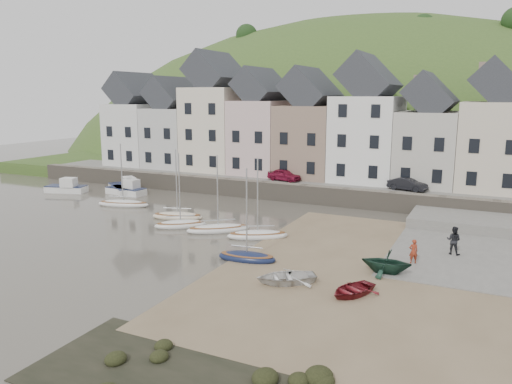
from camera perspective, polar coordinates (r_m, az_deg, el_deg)
The scene contains 25 objects.
ground at distance 35.46m, azimuth -4.24°, elevation -6.44°, with size 160.00×160.00×0.00m, color #4C463C.
quay_land at distance 64.33m, azimuth 10.12°, elevation 2.02°, with size 90.00×30.00×1.50m, color #3B5722.
quay_street at distance 53.35m, azimuth 6.78°, elevation 1.15°, with size 70.00×7.00×0.10m, color slate.
seawall at distance 50.22m, azimuth 5.46°, elevation -0.19°, with size 70.00×1.20×1.80m, color slate.
beach at distance 31.68m, azimuth 13.49°, elevation -8.83°, with size 18.00×26.00×0.06m, color brown.
slipway at distance 38.77m, azimuth 21.88°, elevation -5.60°, with size 8.00×18.00×0.12m, color slate.
hillside at distance 96.27m, azimuth 11.43°, elevation -6.50°, with size 134.40×84.00×84.00m.
townhouse_terrace at distance 55.49m, azimuth 9.84°, elevation 7.45°, with size 61.05×8.00×13.93m.
sailboat_0 at distance 50.15m, azimuth -14.95°, elevation -1.28°, with size 5.43×2.82×6.32m.
sailboat_1 at distance 41.20m, azimuth -8.64°, elevation -3.67°, with size 4.24×3.77×6.32m.
sailboat_2 at distance 44.04m, azimuth -8.97°, elevation -2.72°, with size 4.79×2.75×6.32m.
sailboat_3 at distance 39.56m, azimuth -4.36°, elevation -4.20°, with size 4.86×4.26×6.32m.
sailboat_4 at distance 37.72m, azimuth 0.18°, elevation -4.92°, with size 4.76×3.61×6.32m.
sailboat_5 at distance 32.72m, azimuth -1.05°, elevation -7.43°, with size 4.08×2.00×6.32m.
motorboat_0 at distance 55.89m, azimuth -14.53°, elevation 0.32°, with size 4.78×2.19×1.70m.
motorboat_1 at distance 59.07m, azimuth -20.83°, elevation 0.51°, with size 4.72×2.89×1.70m.
motorboat_2 at distance 57.25m, azimuth -14.93°, elevation 0.54°, with size 5.44×4.53×1.70m.
rowboat_white at distance 28.90m, azimuth 3.43°, elevation -9.68°, with size 2.46×3.44×0.71m, color silver.
rowboat_green at distance 31.10m, azimuth 14.70°, elevation -7.71°, with size 2.51×2.91×1.54m, color #173427.
rowboat_red at distance 27.72m, azimuth 10.96°, elevation -10.91°, with size 2.10×2.95×0.61m, color maroon.
person_red at distance 33.27m, azimuth 17.58°, elevation -6.49°, with size 0.57×0.38×1.57m, color maroon.
person_dark at distance 35.97m, azimuth 21.69°, elevation -5.16°, with size 0.93×0.73×1.92m, color black.
car_left at distance 53.42m, azimuth 3.24°, elevation 1.97°, with size 1.49×3.71×1.26m, color maroon.
car_right at distance 50.01m, azimuth 16.96°, elevation 0.86°, with size 1.30×3.74×1.23m, color black.
shore_rocks at distance 19.99m, azimuth -5.01°, elevation -20.71°, with size 14.00×6.00×0.75m.
Camera 1 is at (17.00, -29.25, 10.62)m, focal length 34.95 mm.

